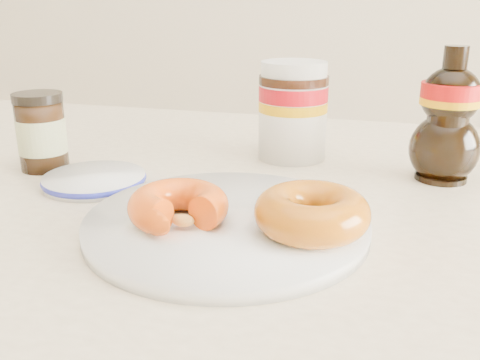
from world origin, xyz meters
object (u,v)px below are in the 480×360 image
(dining_table, at_px, (255,269))
(plate, at_px, (226,223))
(blue_rim_saucer, at_px, (94,179))
(syrup_bottle, at_px, (448,115))
(donut_bitten, at_px, (178,206))
(nutella_jar, at_px, (293,107))
(dark_jar, at_px, (41,132))
(donut_whole, at_px, (312,212))

(dining_table, relative_size, plate, 5.07)
(blue_rim_saucer, bearing_deg, syrup_bottle, 18.27)
(donut_bitten, xyz_separation_m, nutella_jar, (0.06, 0.29, 0.04))
(dining_table, relative_size, dark_jar, 13.92)
(donut_whole, bearing_deg, dark_jar, 160.08)
(dining_table, bearing_deg, plate, -97.63)
(syrup_bottle, bearing_deg, donut_whole, -119.48)
(donut_whole, bearing_deg, syrup_bottle, 60.52)
(nutella_jar, distance_m, syrup_bottle, 0.20)
(plate, xyz_separation_m, donut_whole, (0.08, -0.01, 0.03))
(plate, bearing_deg, donut_whole, -7.62)
(syrup_bottle, bearing_deg, plate, -134.52)
(donut_bitten, relative_size, blue_rim_saucer, 0.77)
(plate, bearing_deg, dining_table, 82.37)
(dining_table, xyz_separation_m, donut_whole, (0.07, -0.09, 0.12))
(nutella_jar, relative_size, dark_jar, 1.33)
(nutella_jar, xyz_separation_m, dark_jar, (-0.31, -0.14, -0.02))
(nutella_jar, relative_size, blue_rim_saucer, 1.08)
(donut_whole, distance_m, nutella_jar, 0.28)
(nutella_jar, relative_size, syrup_bottle, 0.82)
(dark_jar, bearing_deg, syrup_bottle, 10.54)
(dark_jar, relative_size, blue_rim_saucer, 0.81)
(dining_table, relative_size, blue_rim_saucer, 11.24)
(donut_whole, bearing_deg, donut_bitten, -174.02)
(dark_jar, distance_m, blue_rim_saucer, 0.11)
(blue_rim_saucer, bearing_deg, plate, -23.40)
(syrup_bottle, relative_size, dark_jar, 1.62)
(dark_jar, bearing_deg, dining_table, -8.57)
(donut_whole, height_order, dark_jar, dark_jar)
(plate, relative_size, nutella_jar, 2.06)
(donut_whole, height_order, nutella_jar, nutella_jar)
(nutella_jar, bearing_deg, dark_jar, -155.63)
(donut_whole, xyz_separation_m, nutella_jar, (-0.07, 0.27, 0.04))
(dining_table, relative_size, donut_bitten, 14.68)
(plate, xyz_separation_m, blue_rim_saucer, (-0.19, 0.08, -0.00))
(plate, relative_size, syrup_bottle, 1.70)
(donut_whole, relative_size, syrup_bottle, 0.65)
(dining_table, xyz_separation_m, blue_rim_saucer, (-0.20, 0.00, 0.09))
(donut_bitten, xyz_separation_m, syrup_bottle, (0.25, 0.24, 0.05))
(dining_table, distance_m, syrup_bottle, 0.30)
(blue_rim_saucer, bearing_deg, nutella_jar, 40.54)
(plate, distance_m, syrup_bottle, 0.31)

